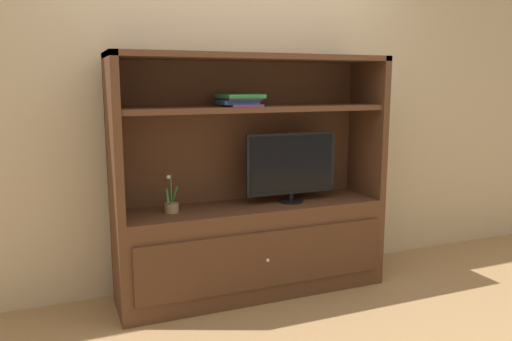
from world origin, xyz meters
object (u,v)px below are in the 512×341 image
at_px(tv_monitor, 292,165).
at_px(potted_plant, 172,206).
at_px(magazine_stack, 239,100).
at_px(media_console, 253,222).

height_order(tv_monitor, potted_plant, tv_monitor).
bearing_deg(magazine_stack, tv_monitor, -4.18).
relative_size(media_console, magazine_stack, 5.89).
height_order(potted_plant, magazine_stack, magazine_stack).
distance_m(tv_monitor, potted_plant, 0.88).
xyz_separation_m(tv_monitor, magazine_stack, (-0.38, 0.03, 0.46)).
xyz_separation_m(media_console, potted_plant, (-0.57, 0.01, 0.16)).
bearing_deg(tv_monitor, magazine_stack, 175.82).
bearing_deg(potted_plant, magazine_stack, -1.31).
relative_size(potted_plant, magazine_stack, 0.78).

